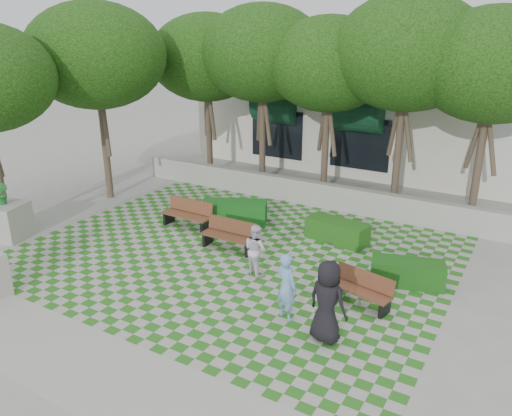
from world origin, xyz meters
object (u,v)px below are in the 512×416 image
Objects in this scene: bench_mid at (230,235)px; hedge_midright at (337,231)px; hedge_east at (407,273)px; bench_west at (188,214)px; planter_back at (7,219)px; person_dark at (327,302)px; person_white at (256,250)px; hedge_midleft at (234,212)px; bench_east at (361,289)px; person_blue at (287,287)px.

hedge_midright is (2.54, 2.16, -0.09)m from bench_mid.
bench_west is at bearing 178.08° from hedge_east.
person_dark is at bearing 0.06° from planter_back.
person_white reaches higher than hedge_midright.
planter_back is 1.01× the size of person_dark.
planter_back is (-11.59, -3.34, 0.30)m from hedge_east.
hedge_midright is 3.33m from person_white.
hedge_midright is 0.89× the size of hedge_midleft.
bench_east is at bearing -59.59° from hedge_midright.
hedge_midleft reaches higher than hedge_east.
person_dark is (10.75, 0.01, 0.29)m from planter_back.
person_dark is at bearing -27.77° from bench_west.
bench_east is at bearing -13.65° from bench_mid.
bench_east is 6.20m from hedge_midleft.
bench_mid is 0.93× the size of person_dark.
bench_east is 0.85× the size of hedge_midright.
bench_west is 1.10× the size of person_blue.
hedge_east is 1.30× the size of person_white.
person_blue is at bearing -45.93° from hedge_midleft.
planter_back is 9.65m from person_blue.
bench_west is at bearing -2.24° from person_white.
hedge_midright is 1.36× the size of person_white.
planter_back reaches higher than hedge_midleft.
person_white is at bearing -108.72° from hedge_midright.
hedge_midright is at bearing -60.42° from person_blue.
planter_back is (-9.00, -5.00, 0.28)m from hedge_midright.
planter_back is (-4.31, -3.58, 0.17)m from bench_west.
person_white is (-1.71, 1.53, -0.10)m from person_blue.
bench_mid is at bearing 23.73° from planter_back.
person_white is (-2.82, 1.85, -0.21)m from person_dark.
person_blue reaches higher than bench_mid.
person_dark is 3.38m from person_white.
bench_east is 4.57m from bench_mid.
planter_back is at bearing 23.65° from person_blue.
hedge_east is 3.96m from person_white.
person_blue is (-1.25, -1.44, 0.41)m from bench_east.
bench_east is 1.84m from person_dark.
bench_east is 2.98m from person_white.
bench_mid is 1.80m from person_white.
planter_back reaches higher than person_white.
bench_east is 0.75× the size of hedge_midleft.
bench_west is 0.82× the size of hedge_midleft.
hedge_midleft is at bearing -30.15° from person_dark.
hedge_east is (5.14, 0.50, -0.11)m from bench_mid.
person_white is at bearing -24.19° from bench_west.
bench_west is 0.96× the size of planter_back.
hedge_midleft is (-6.16, 1.34, 0.06)m from hedge_east.
bench_mid is 4.08m from person_blue.
hedge_midright reaches higher than hedge_east.
person_blue reaches higher than hedge_midright.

